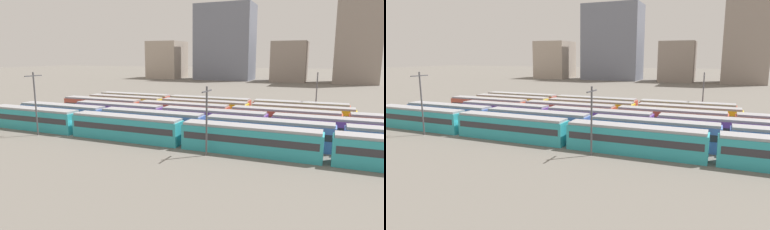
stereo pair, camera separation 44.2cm
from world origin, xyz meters
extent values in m
plane|color=#666059|center=(0.00, 13.00, 0.00)|extent=(600.00, 600.00, 0.00)
cube|color=teal|center=(-10.43, 0.00, 1.70)|extent=(18.00, 3.00, 3.40)
cube|color=#2D2D33|center=(-10.43, 0.00, 2.11)|extent=(17.20, 3.06, 0.90)
cube|color=#939399|center=(-10.43, 0.00, 3.57)|extent=(17.60, 2.70, 0.35)
cube|color=teal|center=(8.47, 0.00, 1.70)|extent=(18.00, 3.00, 3.40)
cube|color=#2D2D33|center=(8.47, 0.00, 2.11)|extent=(17.20, 3.06, 0.90)
cube|color=#939399|center=(8.47, 0.00, 3.57)|extent=(17.60, 2.70, 0.35)
cube|color=teal|center=(27.37, 0.00, 1.70)|extent=(18.00, 3.00, 3.40)
cube|color=#2D2D33|center=(27.37, 0.00, 2.11)|extent=(17.20, 3.06, 0.90)
cube|color=#939399|center=(27.37, 0.00, 3.57)|extent=(17.60, 2.70, 0.35)
cube|color=#4C70BC|center=(-9.01, 5.20, 1.70)|extent=(18.00, 3.00, 3.40)
cube|color=#2D2D33|center=(-9.01, 5.20, 2.11)|extent=(17.20, 3.06, 0.90)
cube|color=#939399|center=(-9.01, 5.20, 3.57)|extent=(17.60, 2.70, 0.35)
cube|color=#4C70BC|center=(9.89, 5.20, 1.70)|extent=(18.00, 3.00, 3.40)
cube|color=#2D2D33|center=(9.89, 5.20, 2.11)|extent=(17.20, 3.06, 0.90)
cube|color=#939399|center=(9.89, 5.20, 3.57)|extent=(17.60, 2.70, 0.35)
cube|color=#4C70BC|center=(28.79, 5.20, 1.70)|extent=(18.00, 3.00, 3.40)
cube|color=#2D2D33|center=(28.79, 5.20, 2.11)|extent=(17.20, 3.06, 0.90)
cube|color=#939399|center=(28.79, 5.20, 3.57)|extent=(17.60, 2.70, 0.35)
cube|color=#6B429E|center=(-0.19, 10.40, 1.70)|extent=(18.00, 3.00, 3.40)
cube|color=#2D2D33|center=(-0.19, 10.40, 2.11)|extent=(17.20, 3.06, 0.90)
cube|color=#939399|center=(-0.19, 10.40, 3.57)|extent=(17.60, 2.70, 0.35)
cube|color=#6B429E|center=(18.71, 10.40, 1.70)|extent=(18.00, 3.00, 3.40)
cube|color=#2D2D33|center=(18.71, 10.40, 2.11)|extent=(17.20, 3.06, 0.90)
cube|color=#939399|center=(18.71, 10.40, 3.57)|extent=(17.60, 2.70, 0.35)
cube|color=#6B429E|center=(37.61, 10.40, 1.70)|extent=(18.00, 3.00, 3.40)
cube|color=#2D2D33|center=(37.61, 10.40, 2.11)|extent=(17.20, 3.06, 0.90)
cube|color=#939399|center=(37.61, 10.40, 3.57)|extent=(17.60, 2.70, 0.35)
cube|color=#BC4C38|center=(-8.07, 15.60, 1.70)|extent=(18.00, 3.00, 3.40)
cube|color=#2D2D33|center=(-8.07, 15.60, 2.11)|extent=(17.20, 3.06, 0.90)
cube|color=#939399|center=(-8.07, 15.60, 3.57)|extent=(17.60, 2.70, 0.35)
cube|color=#BC4C38|center=(10.83, 15.60, 1.70)|extent=(18.00, 3.00, 3.40)
cube|color=#2D2D33|center=(10.83, 15.60, 2.11)|extent=(17.20, 3.06, 0.90)
cube|color=#939399|center=(10.83, 15.60, 3.57)|extent=(17.60, 2.70, 0.35)
cube|color=#BC4C38|center=(29.73, 15.60, 1.70)|extent=(18.00, 3.00, 3.40)
cube|color=#2D2D33|center=(29.73, 15.60, 2.11)|extent=(17.20, 3.06, 0.90)
cube|color=#939399|center=(29.73, 15.60, 3.57)|extent=(17.60, 2.70, 0.35)
cube|color=yellow|center=(-5.75, 20.80, 1.70)|extent=(18.00, 3.00, 3.40)
cube|color=#2D2D33|center=(-5.75, 20.80, 2.11)|extent=(17.20, 3.06, 0.90)
cube|color=#939399|center=(-5.75, 20.80, 3.57)|extent=(17.60, 2.70, 0.35)
cube|color=yellow|center=(13.15, 20.80, 1.70)|extent=(18.00, 3.00, 3.40)
cube|color=#2D2D33|center=(13.15, 20.80, 2.11)|extent=(17.20, 3.06, 0.90)
cube|color=#939399|center=(13.15, 20.80, 3.57)|extent=(17.60, 2.70, 0.35)
cube|color=yellow|center=(32.05, 20.80, 1.70)|extent=(18.00, 3.00, 3.40)
cube|color=#2D2D33|center=(32.05, 20.80, 2.11)|extent=(17.20, 3.06, 0.90)
cube|color=#939399|center=(32.05, 20.80, 3.57)|extent=(17.60, 2.70, 0.35)
cube|color=#BC4C38|center=(-6.51, 26.00, 1.70)|extent=(18.00, 3.00, 3.40)
cube|color=#2D2D33|center=(-6.51, 26.00, 2.11)|extent=(17.20, 3.06, 0.90)
cube|color=#939399|center=(-6.51, 26.00, 3.57)|extent=(17.60, 2.70, 0.35)
cube|color=#BC4C38|center=(12.39, 26.00, 1.70)|extent=(18.00, 3.00, 3.40)
cube|color=#2D2D33|center=(12.39, 26.00, 2.11)|extent=(17.20, 3.06, 0.90)
cube|color=#939399|center=(12.39, 26.00, 3.57)|extent=(17.60, 2.70, 0.35)
cube|color=#BC4C38|center=(31.29, 26.00, 1.70)|extent=(18.00, 3.00, 3.40)
cube|color=#2D2D33|center=(31.29, 26.00, 2.11)|extent=(17.20, 3.06, 0.90)
cube|color=#939399|center=(31.29, 26.00, 3.57)|extent=(17.60, 2.70, 0.35)
cylinder|color=#4C4C51|center=(-6.30, -3.04, 5.05)|extent=(0.24, 0.24, 10.10)
cube|color=#47474C|center=(-6.30, -3.04, 9.50)|extent=(0.16, 3.20, 0.16)
cylinder|color=#4C4C51|center=(34.11, 28.92, 4.69)|extent=(0.24, 0.24, 9.38)
cube|color=#47474C|center=(34.11, 28.92, 8.78)|extent=(0.16, 3.20, 0.16)
cylinder|color=#4C4C51|center=(22.52, -2.83, 4.43)|extent=(0.24, 0.24, 8.87)
cube|color=#47474C|center=(22.52, -2.83, 8.27)|extent=(0.16, 3.20, 0.16)
cube|color=#A89989|center=(-50.97, 130.15, 10.33)|extent=(18.06, 18.91, 20.66)
cube|color=slate|center=(-16.56, 130.15, 19.51)|extent=(29.77, 17.81, 39.01)
cube|color=gray|center=(17.00, 130.15, 9.80)|extent=(16.34, 18.29, 19.60)
cube|color=gray|center=(46.42, 130.15, 25.75)|extent=(18.90, 20.14, 51.51)
camera|label=1|loc=(36.65, -41.10, 12.58)|focal=30.90mm
camera|label=2|loc=(37.05, -40.93, 12.58)|focal=30.90mm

